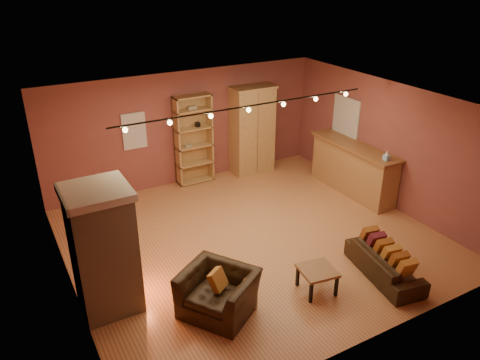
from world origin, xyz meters
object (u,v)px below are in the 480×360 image
armoire (252,130)px  loveseat (385,259)px  coffee_table (317,272)px  fireplace (104,250)px  armchair (218,286)px  bookcase (193,139)px  bar_counter (353,168)px

armoire → loveseat: armoire is taller
coffee_table → fireplace: bearing=156.8°
loveseat → armchair: size_ratio=1.28×
loveseat → bookcase: bearing=23.8°
bookcase → coffee_table: 5.14m
bookcase → loveseat: bookcase is taller
fireplace → loveseat: (4.46, -1.60, -0.71)m
fireplace → bookcase: bookcase is taller
armchair → coffee_table: bearing=44.8°
bookcase → loveseat: size_ratio=1.32×
bookcase → armoire: 1.61m
bookcase → loveseat: bearing=-76.3°
fireplace → bar_counter: fireplace is taller
bookcase → fireplace: bearing=-130.3°
armoire → loveseat: (-0.30, -5.16, -0.81)m
bookcase → loveseat: 5.54m
armoire → bar_counter: (1.48, -2.27, -0.54)m
bookcase → bar_counter: bookcase is taller
bar_counter → loveseat: size_ratio=1.48×
fireplace → bookcase: (3.16, 3.73, 0.08)m
fireplace → bar_counter: (6.24, 1.29, -0.45)m
fireplace → armchair: (1.46, -1.00, -0.57)m
bookcase → armoire: (1.60, -0.17, 0.01)m
fireplace → bar_counter: 6.39m
armoire → armchair: (-3.30, -4.56, -0.67)m
loveseat → armoire: bearing=6.8°
fireplace → bookcase: 4.89m
bookcase → bar_counter: 3.97m
bookcase → armchair: (-1.70, -4.73, -0.65)m
armoire → loveseat: 5.23m
armoire → fireplace: bearing=-143.2°
armoire → armchair: 5.66m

